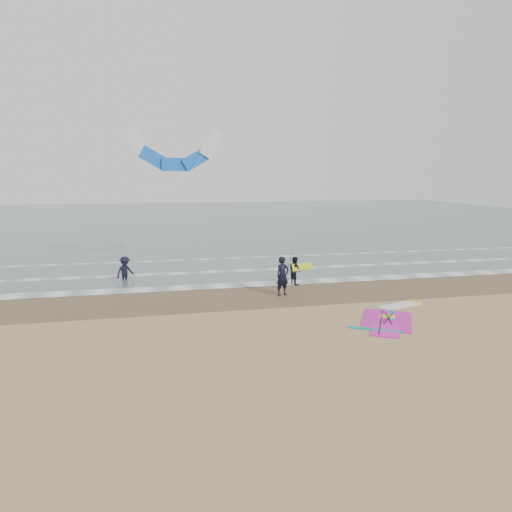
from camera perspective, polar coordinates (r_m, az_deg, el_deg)
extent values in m
plane|color=tan|center=(17.91, 5.78, -9.61)|extent=(120.00, 120.00, 0.00)
cube|color=#47605E|center=(64.53, -7.46, 4.61)|extent=(120.00, 80.00, 0.02)
cube|color=brown|center=(23.43, 1.25, -4.81)|extent=(120.00, 5.00, 0.01)
cube|color=white|center=(25.51, 0.10, -3.52)|extent=(120.00, 1.20, 0.02)
cube|color=white|center=(29.14, -1.49, -1.81)|extent=(120.00, 0.70, 0.02)
cube|color=white|center=(33.49, -2.92, -0.26)|extent=(120.00, 0.50, 0.01)
cube|color=white|center=(22.31, 17.52, -5.92)|extent=(2.29, 1.21, 0.11)
cube|color=yellow|center=(23.05, 19.27, -5.50)|extent=(0.55, 0.63, 0.12)
cube|color=#DF1CB4|center=(20.07, 16.02, -7.73)|extent=(3.12, 3.45, 0.04)
cube|color=#DF1CB4|center=(18.80, 15.87, -8.93)|extent=(1.73, 1.92, 0.04)
cube|color=#0C8C99|center=(21.45, 16.67, -6.60)|extent=(1.60, 2.57, 0.04)
cube|color=#0C8C99|center=(18.78, 14.64, -8.88)|extent=(1.87, 1.19, 0.04)
cube|color=yellow|center=(20.56, 16.09, -7.29)|extent=(0.81, 0.78, 0.05)
cylinder|color=black|center=(19.75, 15.34, -7.90)|extent=(1.65, 2.81, 0.05)
cylinder|color=black|center=(20.29, 16.23, -7.41)|extent=(1.10, 1.22, 0.04)
cylinder|color=black|center=(20.29, 16.23, -7.41)|extent=(0.53, 1.54, 0.04)
imported|color=black|center=(23.06, 3.34, -2.53)|extent=(0.84, 0.68, 1.99)
imported|color=black|center=(25.55, 4.87, -1.80)|extent=(0.80, 0.91, 1.57)
imported|color=black|center=(27.37, -16.08, -1.16)|extent=(1.30, 1.23, 1.77)
cylinder|color=black|center=(23.05, 4.07, -1.37)|extent=(0.17, 0.86, 1.82)
cube|color=yellow|center=(25.53, 5.80, -1.35)|extent=(1.30, 0.51, 0.39)
cube|color=white|center=(30.79, -14.54, 13.57)|extent=(1.66, 0.32, 2.03)
cube|color=blue|center=(30.72, -12.57, 11.80)|extent=(2.02, 0.37, 1.67)
cube|color=blue|center=(30.74, -9.97, 11.21)|extent=(1.85, 0.34, 0.86)
cube|color=blue|center=(30.84, -7.42, 11.95)|extent=(2.02, 0.37, 1.67)
cube|color=white|center=(30.99, -5.58, 13.81)|extent=(1.66, 0.32, 2.03)
cylinder|color=beige|center=(28.83, -15.29, 6.94)|extent=(0.92, 3.91, 6.90)
cylinder|color=beige|center=(28.80, -10.59, 7.12)|extent=(5.62, 3.91, 6.90)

